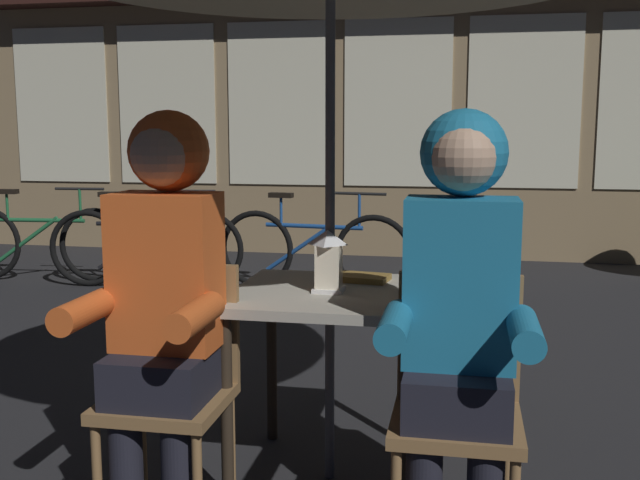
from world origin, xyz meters
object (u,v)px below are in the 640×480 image
Objects in this scene: bicycle_third at (313,250)px; bicycle_nearest at (40,242)px; cafe_table at (330,316)px; person_right_hooded at (460,292)px; book at (363,278)px; chair_left at (173,378)px; chair_right at (457,397)px; lantern at (327,259)px; person_left_hooded at (164,280)px; bicycle_second at (145,247)px.

bicycle_nearest is at bearing -178.83° from bicycle_third.
bicycle_third is at bearing 102.59° from cafe_table.
person_right_hooded is 0.74m from book.
chair_left and chair_right have the same top height.
person_right_hooded is at bearing -71.88° from bicycle_third.
lantern is at bearing 140.44° from person_right_hooded.
person_right_hooded is 5.21m from bicycle_nearest.
person_right_hooded is at bearing 0.00° from person_left_hooded.
lantern reaches higher than book.
chair_left is at bearing -144.13° from lantern.
person_left_hooded reaches higher than bicycle_third.
cafe_table is 0.85× the size of chair_left.
person_right_hooded reaches higher than book.
lantern reaches higher than bicycle_third.
bicycle_third is at bearing 108.38° from chair_right.
book is (0.10, 0.22, -0.11)m from lantern.
chair_right is at bearing 90.00° from person_right_hooded.
chair_left is 0.96m from chair_right.
bicycle_second is (-2.16, 3.19, -0.51)m from lantern.
lantern is 4.59m from bicycle_nearest.
bicycle_third is (-0.73, 3.28, -0.29)m from cafe_table.
person_left_hooded is at bearing -139.88° from lantern.
chair_left is at bearing -142.45° from cafe_table.
chair_left is at bearing -52.98° from bicycle_nearest.
person_left_hooded reaches higher than book.
lantern is 0.69m from chair_left.
lantern is 0.14× the size of bicycle_nearest.
chair_left is 3.92m from bicycle_second.
person_left_hooded reaches higher than chair_left.
bicycle_second is at bearing 115.52° from chair_left.
chair_left is 0.52× the size of bicycle_second.
lantern is 1.16× the size of book.
bicycle_second is at bearing 115.16° from person_left_hooded.
bicycle_second is 1.44m from bicycle_third.
chair_left is at bearing -64.48° from bicycle_second.
person_left_hooded is 0.96m from person_right_hooded.
bicycle_nearest is 8.39× the size of book.
chair_left reaches higher than bicycle_nearest.
cafe_table is at bearing -107.92° from book.
lantern reaches higher than bicycle_nearest.
bicycle_second and bicycle_third have the same top height.
bicycle_second is 1.00× the size of bicycle_third.
bicycle_nearest is at bearing 135.60° from chair_right.
bicycle_nearest is (-3.67, 3.66, -0.50)m from person_right_hooded.
person_left_hooded is 7.00× the size of book.
cafe_table is 4.55m from bicycle_nearest.
cafe_table is 0.44× the size of bicycle_nearest.
person_right_hooded is (0.96, -0.06, 0.36)m from chair_left.
person_right_hooded is at bearing -39.56° from lantern.
chair_left is (-0.48, -0.34, -0.37)m from lantern.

